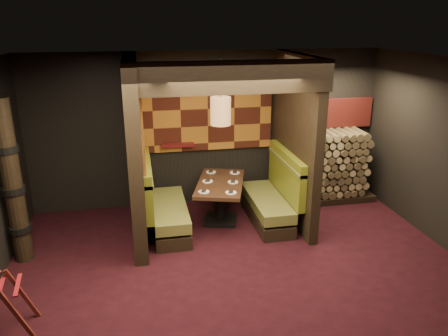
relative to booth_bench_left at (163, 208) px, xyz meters
The scene contains 20 objects.
floor 1.95m from the booth_bench_left, 59.77° to the right, with size 6.50×5.50×0.02m, color black.
ceiling 3.11m from the booth_bench_left, 59.77° to the right, with size 6.50×5.50×0.02m, color black.
wall_back 1.79m from the booth_bench_left, 49.10° to the left, with size 6.50×0.02×2.85m, color black.
wall_front 4.63m from the booth_bench_left, 77.70° to the right, with size 6.50×0.02×2.85m, color black.
partition_left 1.10m from the booth_bench_left, behind, with size 0.20×2.20×2.85m, color black.
partition_right 2.48m from the booth_bench_left, ahead, with size 0.15×2.10×2.85m, color black.
header_beam 2.60m from the booth_bench_left, 45.41° to the right, with size 2.85×0.18×0.44m, color black.
tapa_back_panel 2.00m from the booth_bench_left, 48.54° to the left, with size 2.40×0.06×1.55m, color #AF6A23.
tapa_side_panel 1.48m from the booth_bench_left, 146.90° to the left, with size 0.04×1.85×1.45m, color #AF6A23.
lacquer_shelf 1.32m from the booth_bench_left, 70.12° to the left, with size 0.60×0.12×0.07m, color #5C1316.
booth_bench_left is the anchor object (origin of this frame).
booth_bench_right 1.89m from the booth_bench_left, ahead, with size 0.68×1.60×1.14m.
dining_table 1.01m from the booth_bench_left, ahead, with size 1.11×1.54×0.73m.
place_settings 1.06m from the booth_bench_left, ahead, with size 0.87×1.22×0.03m.
pendant_lamp 1.86m from the booth_bench_left, ahead, with size 0.33×0.33×1.11m.
luggage_rack 2.93m from the booth_bench_left, 130.52° to the right, with size 0.72×0.54×0.73m.
totem_column 2.30m from the booth_bench_left, 165.25° to the right, with size 0.31×0.31×2.40m.
firewood_stack 3.33m from the booth_bench_left, 12.17° to the left, with size 1.73×0.70×1.36m.
mosaic_header 3.63m from the booth_bench_left, 17.60° to the left, with size 1.83×0.10×0.56m, color maroon.
bay_front_post 2.58m from the booth_bench_left, ahead, with size 0.08×0.08×2.85m, color black.
Camera 1 is at (-1.27, -5.05, 3.38)m, focal length 35.00 mm.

